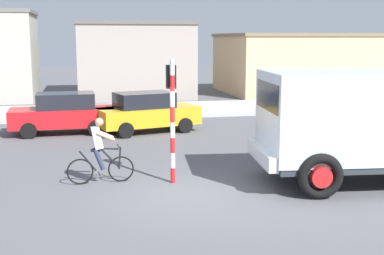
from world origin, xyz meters
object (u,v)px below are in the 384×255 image
cyclist (100,151)px  traffic_light_pole (172,104)px  car_far_side (147,112)px  truck_foreground (365,119)px  pedestrian_near_kerb (132,112)px  car_red_near (63,113)px

cyclist → traffic_light_pole: 2.22m
traffic_light_pole → car_far_side: size_ratio=0.74×
truck_foreground → pedestrian_near_kerb: truck_foreground is taller
car_far_side → pedestrian_near_kerb: 0.60m
truck_foreground → pedestrian_near_kerb: (-5.16, 8.32, -0.82)m
truck_foreground → car_red_near: size_ratio=1.39×
traffic_light_pole → cyclist: bearing=171.0°
car_far_side → car_red_near: bearing=172.8°
pedestrian_near_kerb → cyclist: bearing=-102.3°
car_red_near → traffic_light_pole: bearing=-68.9°
cyclist → car_far_side: 7.39m
traffic_light_pole → car_red_near: bearing=111.1°
car_red_near → car_far_side: 3.29m
car_far_side → pedestrian_near_kerb: pedestrian_near_kerb is taller
truck_foreground → car_far_side: bearing=118.5°
cyclist → pedestrian_near_kerb: cyclist is taller
cyclist → car_far_side: (2.11, 7.08, -0.05)m
truck_foreground → pedestrian_near_kerb: size_ratio=3.49×
cyclist → traffic_light_pole: bearing=-9.0°
car_far_side → pedestrian_near_kerb: size_ratio=2.65×
cyclist → car_far_side: size_ratio=0.40×
truck_foreground → pedestrian_near_kerb: bearing=121.8°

